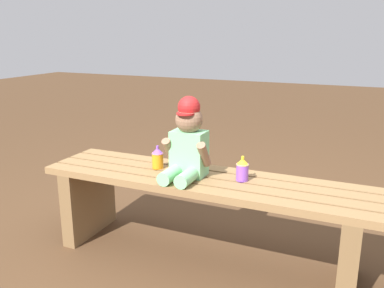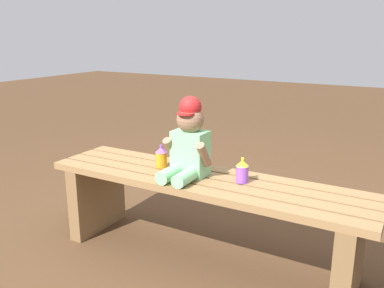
# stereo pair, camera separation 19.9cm
# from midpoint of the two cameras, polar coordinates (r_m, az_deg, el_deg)

# --- Properties ---
(ground_plane) EXTENTS (16.00, 16.00, 0.00)m
(ground_plane) POSITION_cam_midpoint_polar(r_m,az_deg,el_deg) (2.27, 4.13, -15.58)
(ground_plane) COLOR #4C331E
(park_bench) EXTENTS (1.68, 0.40, 0.46)m
(park_bench) POSITION_cam_midpoint_polar(r_m,az_deg,el_deg) (2.12, 4.29, -8.34)
(park_bench) COLOR olive
(park_bench) RESTS_ON ground_plane
(child_figure) EXTENTS (0.23, 0.27, 0.40)m
(child_figure) POSITION_cam_midpoint_polar(r_m,az_deg,el_deg) (2.03, 2.27, 0.20)
(child_figure) COLOR #7FCC8C
(child_figure) RESTS_ON park_bench
(sippy_cup_left) EXTENTS (0.06, 0.06, 0.12)m
(sippy_cup_left) POSITION_cam_midpoint_polar(r_m,az_deg,el_deg) (2.20, -1.70, -1.81)
(sippy_cup_left) COLOR orange
(sippy_cup_left) RESTS_ON park_bench
(sippy_cup_right) EXTENTS (0.06, 0.06, 0.12)m
(sippy_cup_right) POSITION_cam_midpoint_polar(r_m,az_deg,el_deg) (2.01, 9.82, -3.72)
(sippy_cup_right) COLOR #8C4CCC
(sippy_cup_right) RESTS_ON park_bench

